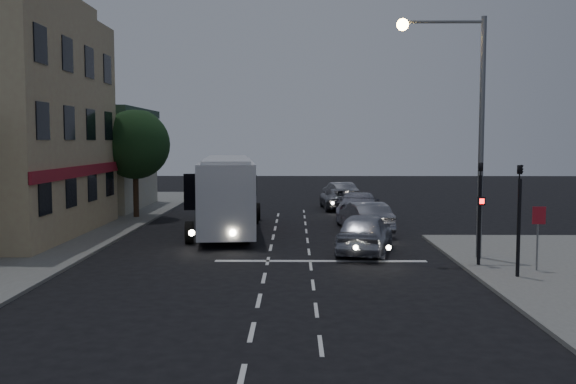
{
  "coord_description": "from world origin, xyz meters",
  "views": [
    {
      "loc": [
        1.02,
        -21.92,
        4.56
      ],
      "look_at": [
        0.71,
        7.24,
        2.2
      ],
      "focal_mm": 40.0,
      "sensor_mm": 36.0,
      "label": 1
    }
  ],
  "objects_px": {
    "car_sedan_a": "(366,217)",
    "car_sedan_c": "(339,199)",
    "regulatory_sign": "(538,228)",
    "traffic_signal_side": "(519,206)",
    "tour_bus": "(227,191)",
    "car_sedan_b": "(359,206)",
    "street_tree": "(135,141)",
    "car_suv": "(365,233)",
    "streetlight": "(464,109)",
    "traffic_signal_main": "(480,201)",
    "car_extra": "(340,192)"
  },
  "relations": [
    {
      "from": "traffic_signal_main",
      "to": "streetlight",
      "type": "bearing_deg",
      "value": 100.2
    },
    {
      "from": "car_sedan_a",
      "to": "car_sedan_c",
      "type": "xyz_separation_m",
      "value": [
        -0.52,
        11.0,
        -0.08
      ]
    },
    {
      "from": "tour_bus",
      "to": "car_sedan_a",
      "type": "xyz_separation_m",
      "value": [
        6.89,
        -0.85,
        -1.22
      ]
    },
    {
      "from": "tour_bus",
      "to": "car_sedan_c",
      "type": "distance_m",
      "value": 12.05
    },
    {
      "from": "tour_bus",
      "to": "car_extra",
      "type": "distance_m",
      "value": 16.67
    },
    {
      "from": "street_tree",
      "to": "car_suv",
      "type": "bearing_deg",
      "value": -42.95
    },
    {
      "from": "car_suv",
      "to": "car_extra",
      "type": "relative_size",
      "value": 1.1
    },
    {
      "from": "tour_bus",
      "to": "regulatory_sign",
      "type": "bearing_deg",
      "value": -47.41
    },
    {
      "from": "car_sedan_a",
      "to": "streetlight",
      "type": "height_order",
      "value": "streetlight"
    },
    {
      "from": "car_suv",
      "to": "streetlight",
      "type": "height_order",
      "value": "streetlight"
    },
    {
      "from": "car_sedan_b",
      "to": "car_extra",
      "type": "relative_size",
      "value": 1.29
    },
    {
      "from": "tour_bus",
      "to": "regulatory_sign",
      "type": "height_order",
      "value": "tour_bus"
    },
    {
      "from": "traffic_signal_side",
      "to": "streetlight",
      "type": "relative_size",
      "value": 0.46
    },
    {
      "from": "car_sedan_b",
      "to": "traffic_signal_side",
      "type": "relative_size",
      "value": 1.4
    },
    {
      "from": "car_suv",
      "to": "traffic_signal_side",
      "type": "bearing_deg",
      "value": 144.67
    },
    {
      "from": "car_sedan_a",
      "to": "regulatory_sign",
      "type": "relative_size",
      "value": 2.13
    },
    {
      "from": "traffic_signal_side",
      "to": "regulatory_sign",
      "type": "bearing_deg",
      "value": 43.92
    },
    {
      "from": "car_sedan_a",
      "to": "car_sedan_b",
      "type": "relative_size",
      "value": 0.81
    },
    {
      "from": "traffic_signal_main",
      "to": "traffic_signal_side",
      "type": "height_order",
      "value": "same"
    },
    {
      "from": "traffic_signal_main",
      "to": "street_tree",
      "type": "distance_m",
      "value": 21.38
    },
    {
      "from": "car_extra",
      "to": "regulatory_sign",
      "type": "relative_size",
      "value": 2.03
    },
    {
      "from": "traffic_signal_main",
      "to": "car_suv",
      "type": "bearing_deg",
      "value": 141.14
    },
    {
      "from": "regulatory_sign",
      "to": "street_tree",
      "type": "relative_size",
      "value": 0.35
    },
    {
      "from": "street_tree",
      "to": "car_extra",
      "type": "bearing_deg",
      "value": 39.63
    },
    {
      "from": "car_sedan_a",
      "to": "streetlight",
      "type": "distance_m",
      "value": 9.19
    },
    {
      "from": "car_suv",
      "to": "car_sedan_b",
      "type": "height_order",
      "value": "car_sedan_b"
    },
    {
      "from": "car_sedan_c",
      "to": "streetlight",
      "type": "height_order",
      "value": "streetlight"
    },
    {
      "from": "car_extra",
      "to": "street_tree",
      "type": "relative_size",
      "value": 0.72
    },
    {
      "from": "car_sedan_b",
      "to": "street_tree",
      "type": "relative_size",
      "value": 0.93
    },
    {
      "from": "car_extra",
      "to": "car_sedan_b",
      "type": "bearing_deg",
      "value": 78.3
    },
    {
      "from": "streetlight",
      "to": "street_tree",
      "type": "height_order",
      "value": "streetlight"
    },
    {
      "from": "car_sedan_b",
      "to": "car_extra",
      "type": "height_order",
      "value": "car_sedan_b"
    },
    {
      "from": "regulatory_sign",
      "to": "traffic_signal_side",
      "type": "bearing_deg",
      "value": -136.08
    },
    {
      "from": "car_sedan_c",
      "to": "traffic_signal_side",
      "type": "xyz_separation_m",
      "value": [
        4.32,
        -21.6,
        1.73
      ]
    },
    {
      "from": "car_suv",
      "to": "traffic_signal_main",
      "type": "xyz_separation_m",
      "value": [
        3.75,
        -3.02,
        1.59
      ]
    },
    {
      "from": "car_sedan_c",
      "to": "traffic_signal_main",
      "type": "bearing_deg",
      "value": 96.91
    },
    {
      "from": "car_extra",
      "to": "car_suv",
      "type": "bearing_deg",
      "value": 75.67
    },
    {
      "from": "car_sedan_a",
      "to": "car_sedan_c",
      "type": "relative_size",
      "value": 0.94
    },
    {
      "from": "car_sedan_c",
      "to": "traffic_signal_side",
      "type": "relative_size",
      "value": 1.21
    },
    {
      "from": "tour_bus",
      "to": "car_sedan_c",
      "type": "relative_size",
      "value": 2.45
    },
    {
      "from": "car_suv",
      "to": "car_sedan_a",
      "type": "height_order",
      "value": "car_suv"
    },
    {
      "from": "car_sedan_c",
      "to": "tour_bus",
      "type": "bearing_deg",
      "value": 54.34
    },
    {
      "from": "car_suv",
      "to": "traffic_signal_main",
      "type": "bearing_deg",
      "value": 154.14
    },
    {
      "from": "traffic_signal_main",
      "to": "traffic_signal_side",
      "type": "relative_size",
      "value": 1.0
    },
    {
      "from": "tour_bus",
      "to": "street_tree",
      "type": "height_order",
      "value": "street_tree"
    },
    {
      "from": "tour_bus",
      "to": "regulatory_sign",
      "type": "distance_m",
      "value": 15.71
    },
    {
      "from": "tour_bus",
      "to": "car_suv",
      "type": "height_order",
      "value": "tour_bus"
    },
    {
      "from": "car_sedan_a",
      "to": "street_tree",
      "type": "distance_m",
      "value": 14.39
    },
    {
      "from": "car_sedan_b",
      "to": "car_suv",
      "type": "bearing_deg",
      "value": 93.0
    },
    {
      "from": "traffic_signal_main",
      "to": "regulatory_sign",
      "type": "bearing_deg",
      "value": -30.84
    }
  ]
}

